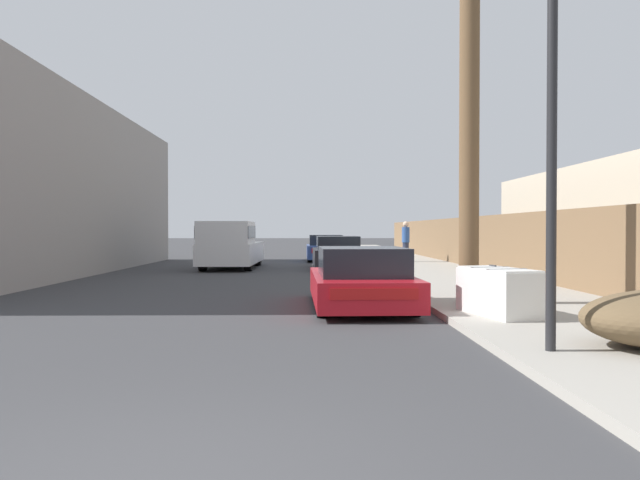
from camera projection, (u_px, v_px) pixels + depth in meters
name	position (u px, v px, depth m)	size (l,w,h in m)	color
sidewalk_curb	(408.00, 264.00, 27.09)	(4.20, 63.00, 0.12)	#9E998E
discarded_fridge	(498.00, 291.00, 10.47)	(1.06, 1.83, 0.81)	silver
parked_sports_car_red	(361.00, 281.00, 12.27)	(1.96, 4.42, 1.21)	red
car_parked_mid	(337.00, 253.00, 24.70)	(1.91, 4.29, 1.29)	black
car_parked_far	(325.00, 249.00, 30.70)	(1.85, 4.06, 1.29)	#2D478C
pickup_truck	(230.00, 245.00, 24.49)	(2.16, 5.62, 1.86)	silver
utility_pole	(470.00, 74.00, 12.07)	(1.80, 0.39, 8.77)	brown
street_lamp	(552.00, 108.00, 7.32)	(0.26, 0.26, 4.97)	#232326
wooden_fence	(466.00, 241.00, 24.86)	(0.08, 40.30, 1.93)	brown
building_left_block	(0.00, 187.00, 21.69)	(7.00, 21.17, 6.05)	gray
pedestrian	(406.00, 241.00, 27.88)	(0.34, 0.34, 1.80)	#282D42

